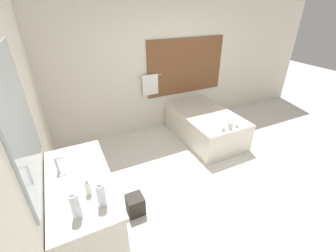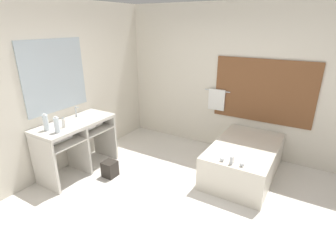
# 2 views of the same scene
# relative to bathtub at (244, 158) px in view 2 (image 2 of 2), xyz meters

# --- Properties ---
(ground_plane) EXTENTS (16.00, 16.00, 0.00)m
(ground_plane) POSITION_rel_bathtub_xyz_m (-0.52, -1.39, -0.30)
(ground_plane) COLOR silver
(ground_plane) RESTS_ON ground
(wall_back_with_blinds) EXTENTS (7.40, 0.13, 2.70)m
(wall_back_with_blinds) POSITION_rel_bathtub_xyz_m (-0.50, 0.84, 1.05)
(wall_back_with_blinds) COLOR silver
(wall_back_with_blinds) RESTS_ON ground_plane
(wall_left_with_mirror) EXTENTS (0.08, 7.40, 2.70)m
(wall_left_with_mirror) POSITION_rel_bathtub_xyz_m (-2.74, -1.39, 1.06)
(wall_left_with_mirror) COLOR silver
(wall_left_with_mirror) RESTS_ON ground_plane
(vanity_counter) EXTENTS (0.60, 1.29, 0.88)m
(vanity_counter) POSITION_rel_bathtub_xyz_m (-2.40, -1.26, 0.35)
(vanity_counter) COLOR silver
(vanity_counter) RESTS_ON ground_plane
(sink_faucet) EXTENTS (0.09, 0.04, 0.18)m
(sink_faucet) POSITION_rel_bathtub_xyz_m (-2.57, -1.10, 0.67)
(sink_faucet) COLOR silver
(sink_faucet) RESTS_ON vanity_counter
(bathtub) EXTENTS (0.95, 1.60, 0.66)m
(bathtub) POSITION_rel_bathtub_xyz_m (0.00, 0.00, 0.00)
(bathtub) COLOR silver
(bathtub) RESTS_ON ground_plane
(water_bottle_1) EXTENTS (0.07, 0.07, 0.24)m
(water_bottle_1) POSITION_rel_bathtub_xyz_m (-2.26, -1.70, 0.70)
(water_bottle_1) COLOR white
(water_bottle_1) RESTS_ON vanity_counter
(water_bottle_2) EXTENTS (0.07, 0.07, 0.25)m
(water_bottle_2) POSITION_rel_bathtub_xyz_m (-2.46, -1.73, 0.70)
(water_bottle_2) COLOR white
(water_bottle_2) RESTS_ON vanity_counter
(soap_dispenser) EXTENTS (0.05, 0.05, 0.16)m
(soap_dispenser) POSITION_rel_bathtub_xyz_m (-2.34, -1.53, 0.65)
(soap_dispenser) COLOR white
(soap_dispenser) RESTS_ON vanity_counter
(waste_bin) EXTENTS (0.21, 0.21, 0.26)m
(waste_bin) POSITION_rel_bathtub_xyz_m (-1.84, -1.17, -0.17)
(waste_bin) COLOR #2D2823
(waste_bin) RESTS_ON ground_plane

